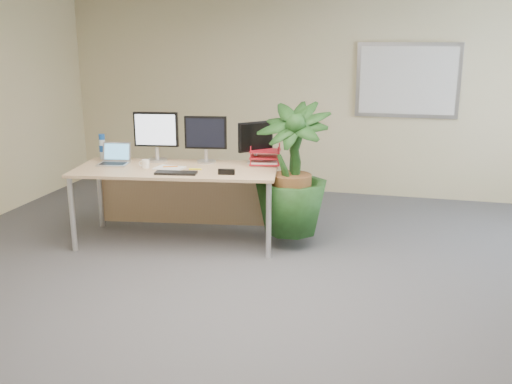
% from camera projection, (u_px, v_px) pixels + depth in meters
% --- Properties ---
extents(floor, '(8.00, 8.00, 0.00)m').
position_uv_depth(floor, '(231.00, 325.00, 4.27)').
color(floor, '#48494E').
rests_on(floor, ground).
extents(back_wall, '(7.00, 0.04, 2.70)m').
position_uv_depth(back_wall, '(314.00, 94.00, 7.65)').
color(back_wall, beige).
rests_on(back_wall, floor).
extents(whiteboard, '(1.30, 0.04, 0.95)m').
position_uv_depth(whiteboard, '(408.00, 81.00, 7.29)').
color(whiteboard, '#ABABB0').
rests_on(whiteboard, back_wall).
extents(desk, '(2.17, 1.16, 0.79)m').
position_uv_depth(desk, '(180.00, 181.00, 5.99)').
color(desk, tan).
rests_on(desk, floor).
extents(floor_plant, '(1.01, 1.01, 1.50)m').
position_uv_depth(floor_plant, '(292.00, 175.00, 5.72)').
color(floor_plant, '#183814').
rests_on(floor_plant, floor).
extents(monitor_left, '(0.48, 0.22, 0.53)m').
position_uv_depth(monitor_left, '(156.00, 133.00, 6.07)').
color(monitor_left, silver).
rests_on(monitor_left, desk).
extents(monitor_right, '(0.45, 0.20, 0.50)m').
position_uv_depth(monitor_right, '(206.00, 136.00, 6.00)').
color(monitor_right, silver).
rests_on(monitor_right, desk).
extents(monitor_dark, '(0.31, 0.31, 0.45)m').
position_uv_depth(monitor_dark, '(256.00, 140.00, 5.96)').
color(monitor_dark, silver).
rests_on(monitor_dark, desk).
extents(laptop, '(0.34, 0.31, 0.22)m').
position_uv_depth(laptop, '(115.00, 159.00, 6.01)').
color(laptop, '#B8B8BC').
rests_on(laptop, desk).
extents(keyboard, '(0.42, 0.19, 0.02)m').
position_uv_depth(keyboard, '(176.00, 173.00, 5.57)').
color(keyboard, black).
rests_on(keyboard, desk).
extents(coffee_mug, '(0.11, 0.08, 0.09)m').
position_uv_depth(coffee_mug, '(145.00, 164.00, 5.83)').
color(coffee_mug, white).
rests_on(coffee_mug, desk).
extents(spiral_notebook, '(0.31, 0.24, 0.01)m').
position_uv_depth(spiral_notebook, '(169.00, 168.00, 5.80)').
color(spiral_notebook, white).
rests_on(spiral_notebook, desk).
extents(orange_pen, '(0.14, 0.07, 0.01)m').
position_uv_depth(orange_pen, '(170.00, 166.00, 5.81)').
color(orange_pen, orange).
rests_on(orange_pen, spiral_notebook).
extents(yellow_highlighter, '(0.13, 0.04, 0.02)m').
position_uv_depth(yellow_highlighter, '(195.00, 169.00, 5.74)').
color(yellow_highlighter, yellow).
rests_on(yellow_highlighter, desk).
extents(water_bottle, '(0.07, 0.07, 0.28)m').
position_uv_depth(water_bottle, '(102.00, 147.00, 6.23)').
color(water_bottle, silver).
rests_on(water_bottle, desk).
extents(letter_tray, '(0.34, 0.28, 0.15)m').
position_uv_depth(letter_tray, '(265.00, 158.00, 5.97)').
color(letter_tray, red).
rests_on(letter_tray, desk).
extents(stapler, '(0.17, 0.07, 0.05)m').
position_uv_depth(stapler, '(226.00, 172.00, 5.55)').
color(stapler, black).
rests_on(stapler, desk).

